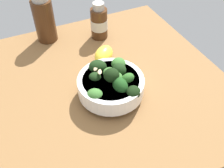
# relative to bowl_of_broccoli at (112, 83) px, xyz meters

# --- Properties ---
(ground_plane) EXTENTS (0.68, 0.68, 0.05)m
(ground_plane) POSITION_rel_bowl_of_broccoli_xyz_m (-0.00, 0.05, -0.07)
(ground_plane) COLOR brown
(bowl_of_broccoli) EXTENTS (0.17, 0.17, 0.10)m
(bowl_of_broccoli) POSITION_rel_bowl_of_broccoli_xyz_m (0.00, 0.00, 0.00)
(bowl_of_broccoli) COLOR white
(bowl_of_broccoli) RESTS_ON ground_plane
(lemon_wedge) EXTENTS (0.09, 0.09, 0.05)m
(lemon_wedge) POSITION_rel_bowl_of_broccoli_xyz_m (0.04, 0.14, -0.02)
(lemon_wedge) COLOR yellow
(lemon_wedge) RESTS_ON ground_plane
(bottle_tall) EXTENTS (0.07, 0.07, 0.16)m
(bottle_tall) POSITION_rel_bowl_of_broccoli_xyz_m (-0.09, 0.33, 0.03)
(bottle_tall) COLOR #472814
(bottle_tall) RESTS_ON ground_plane
(bottle_short) EXTENTS (0.06, 0.06, 0.13)m
(bottle_short) POSITION_rel_bowl_of_broccoli_xyz_m (0.07, 0.27, 0.01)
(bottle_short) COLOR #472814
(bottle_short) RESTS_ON ground_plane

